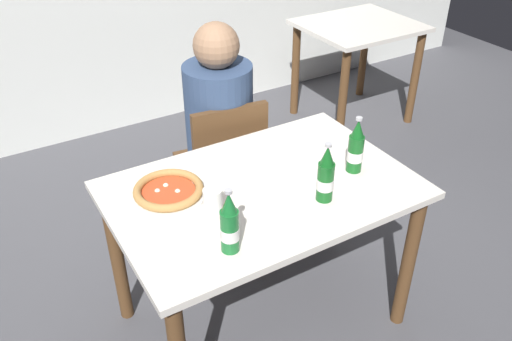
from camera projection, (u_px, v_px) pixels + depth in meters
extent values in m
plane|color=#4C4C51|center=(261.00, 316.00, 2.55)|extent=(8.00, 8.00, 0.00)
cube|color=silver|center=(262.00, 190.00, 2.15)|extent=(1.20, 0.80, 0.03)
cylinder|color=brown|center=(408.00, 262.00, 2.34)|extent=(0.06, 0.06, 0.72)
cylinder|color=brown|center=(117.00, 257.00, 2.37)|extent=(0.06, 0.06, 0.72)
cylinder|color=brown|center=(316.00, 186.00, 2.83)|extent=(0.06, 0.06, 0.72)
cube|color=brown|center=(220.00, 165.00, 2.87)|extent=(0.45, 0.45, 0.04)
cube|color=brown|center=(231.00, 145.00, 2.61)|extent=(0.38, 0.08, 0.40)
cylinder|color=brown|center=(238.00, 177.00, 3.18)|extent=(0.04, 0.04, 0.41)
cylinder|color=brown|center=(183.00, 190.00, 3.06)|extent=(0.04, 0.04, 0.41)
cylinder|color=brown|center=(261.00, 209.00, 2.92)|extent=(0.04, 0.04, 0.41)
cylinder|color=brown|center=(202.00, 225.00, 2.80)|extent=(0.04, 0.04, 0.41)
cube|color=#2D3342|center=(223.00, 198.00, 2.97)|extent=(0.32, 0.28, 0.45)
cylinder|color=#33476B|center=(219.00, 118.00, 2.69)|extent=(0.34, 0.34, 0.55)
sphere|color=#9E7556|center=(216.00, 46.00, 2.49)|extent=(0.22, 0.22, 0.22)
cube|color=silver|center=(359.00, 26.00, 3.86)|extent=(0.80, 0.70, 0.03)
cylinder|color=brown|center=(343.00, 99.00, 3.71)|extent=(0.06, 0.06, 0.72)
cylinder|color=brown|center=(415.00, 78.00, 4.00)|extent=(0.06, 0.06, 0.72)
cylinder|color=brown|center=(295.00, 70.00, 4.13)|extent=(0.06, 0.06, 0.72)
cylinder|color=brown|center=(364.00, 54.00, 4.42)|extent=(0.06, 0.06, 0.72)
cylinder|color=white|center=(169.00, 194.00, 2.09)|extent=(0.29, 0.29, 0.01)
cylinder|color=#CC4723|center=(169.00, 192.00, 2.08)|extent=(0.21, 0.21, 0.01)
torus|color=#B78447|center=(168.00, 190.00, 2.08)|extent=(0.27, 0.27, 0.03)
sphere|color=silver|center=(158.00, 191.00, 2.08)|extent=(0.02, 0.02, 0.02)
sphere|color=silver|center=(178.00, 192.00, 2.08)|extent=(0.02, 0.02, 0.02)
sphere|color=silver|center=(166.00, 186.00, 2.11)|extent=(0.02, 0.02, 0.02)
cylinder|color=#14591E|center=(355.00, 154.00, 2.20)|extent=(0.06, 0.06, 0.16)
cone|color=#14591E|center=(358.00, 128.00, 2.13)|extent=(0.05, 0.05, 0.07)
cylinder|color=#B7B7BC|center=(359.00, 119.00, 2.11)|extent=(0.03, 0.03, 0.01)
cylinder|color=white|center=(355.00, 155.00, 2.20)|extent=(0.07, 0.07, 0.04)
cylinder|color=#196B2D|center=(230.00, 231.00, 1.79)|extent=(0.06, 0.06, 0.16)
cone|color=#196B2D|center=(229.00, 203.00, 1.72)|extent=(0.05, 0.05, 0.07)
cylinder|color=#B7B7BC|center=(228.00, 191.00, 1.70)|extent=(0.03, 0.03, 0.01)
cylinder|color=white|center=(230.00, 233.00, 1.79)|extent=(0.07, 0.07, 0.04)
cylinder|color=#14591E|center=(325.00, 182.00, 2.03)|extent=(0.06, 0.06, 0.16)
cone|color=#14591E|center=(328.00, 155.00, 1.96)|extent=(0.05, 0.05, 0.07)
cylinder|color=#B7B7BC|center=(328.00, 145.00, 1.94)|extent=(0.03, 0.03, 0.01)
cylinder|color=white|center=(325.00, 183.00, 2.03)|extent=(0.07, 0.07, 0.04)
cube|color=white|center=(296.00, 138.00, 2.46)|extent=(0.20, 0.20, 0.00)
cube|color=silver|center=(300.00, 136.00, 2.47)|extent=(0.02, 0.19, 0.00)
cube|color=silver|center=(292.00, 138.00, 2.45)|extent=(0.05, 0.17, 0.00)
cylinder|color=white|center=(213.00, 200.00, 1.98)|extent=(0.07, 0.07, 0.09)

